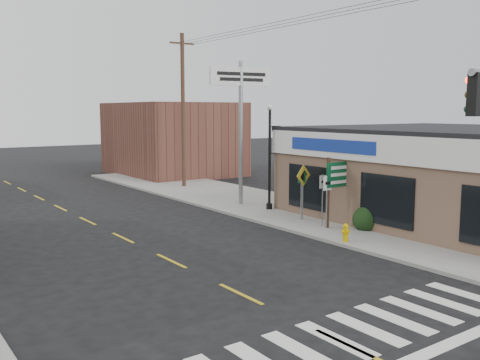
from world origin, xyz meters
TOP-DOWN VIEW (x-y plane):
  - ground at (0.00, 0.00)m, footprint 140.00×140.00m
  - sidewalk_right at (9.00, 13.00)m, footprint 6.00×38.00m
  - center_line at (0.00, 8.00)m, footprint 0.12×56.00m
  - crosswalk at (0.00, 0.40)m, footprint 11.00×2.20m
  - thrift_store at (14.50, 6.00)m, footprint 12.00×14.00m
  - bldg_distant_right at (12.00, 30.00)m, footprint 8.00×10.00m
  - guide_sign at (8.20, 8.22)m, footprint 1.68×0.14m
  - fire_hydrant at (6.32, 6.08)m, footprint 0.22×0.22m
  - ped_crossing_sign at (7.80, 10.09)m, footprint 0.96×0.07m
  - lamp_post at (8.26, 13.00)m, footprint 0.67×0.53m
  - dance_center_sign at (7.92, 15.05)m, footprint 3.47×0.22m
  - bare_tree at (9.77, 5.18)m, footprint 2.24×2.24m
  - shrub_front at (9.68, 4.72)m, footprint 1.46×1.46m
  - shrub_back at (8.59, 7.11)m, footprint 1.09×1.09m
  - utility_pole_far at (8.78, 22.59)m, footprint 1.69×0.25m

SIDE VIEW (x-z plane):
  - ground at x=0.00m, z-range 0.00..0.00m
  - center_line at x=0.00m, z-range 0.00..0.01m
  - crosswalk at x=0.00m, z-range 0.00..0.01m
  - sidewalk_right at x=9.00m, z-range 0.00..0.13m
  - fire_hydrant at x=6.32m, z-range 0.16..0.86m
  - shrub_back at x=8.59m, z-range 0.13..0.94m
  - shrub_front at x=9.68m, z-range 0.13..1.23m
  - ped_crossing_sign at x=7.80m, z-range 0.61..3.09m
  - thrift_store at x=14.50m, z-range 0.00..4.00m
  - guide_sign at x=8.20m, z-range 0.55..3.50m
  - bldg_distant_right at x=12.00m, z-range 0.00..5.60m
  - lamp_post at x=8.26m, z-range 0.55..5.70m
  - bare_tree at x=9.77m, z-range 1.41..5.89m
  - utility_pole_far at x=8.78m, z-range 0.25..9.95m
  - dance_center_sign at x=7.92m, z-range 1.94..9.32m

